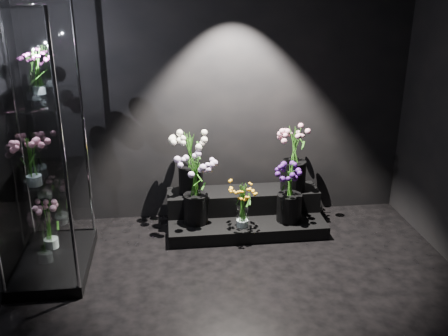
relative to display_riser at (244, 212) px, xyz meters
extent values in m
plane|color=black|center=(-0.20, -1.67, -0.15)|extent=(4.00, 4.00, 0.00)
plane|color=black|center=(-0.20, 0.33, 1.25)|extent=(4.00, 0.00, 4.00)
cube|color=black|center=(0.00, -0.08, -0.08)|extent=(1.63, 0.72, 0.14)
cube|color=black|center=(0.00, 0.10, 0.10)|extent=(1.63, 0.36, 0.23)
cube|color=black|center=(-1.86, -0.64, -0.10)|extent=(0.64, 1.06, 0.11)
cube|color=white|center=(-1.86, -0.64, 0.75)|extent=(0.58, 1.00, 0.01)
cube|color=white|center=(-1.86, -0.64, 1.44)|extent=(0.58, 1.00, 0.01)
cylinder|color=white|center=(-0.07, -0.30, 0.09)|extent=(0.13, 0.13, 0.20)
cylinder|color=black|center=(-0.53, -0.15, 0.14)|extent=(0.25, 0.25, 0.31)
cylinder|color=black|center=(0.44, -0.22, 0.13)|extent=(0.26, 0.26, 0.29)
cylinder|color=black|center=(-0.56, 0.12, 0.36)|extent=(0.26, 0.26, 0.30)
cylinder|color=black|center=(0.54, 0.06, 0.37)|extent=(0.27, 0.27, 0.32)
cylinder|color=white|center=(-1.88, -0.84, 0.88)|extent=(0.13, 0.13, 0.24)
cylinder|color=white|center=(-1.83, -0.52, 1.54)|extent=(0.11, 0.11, 0.19)
cylinder|color=white|center=(-1.92, -0.46, 0.09)|extent=(0.14, 0.14, 0.27)
camera|label=1|loc=(-0.79, -4.78, 2.35)|focal=40.00mm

